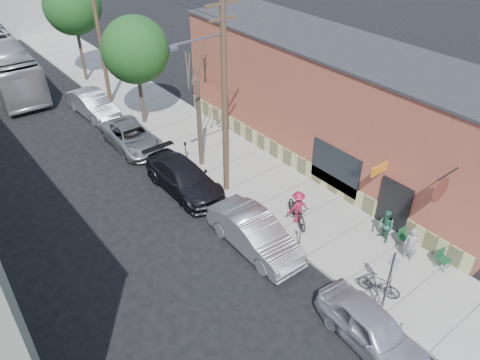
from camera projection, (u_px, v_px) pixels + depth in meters
ground at (270, 281)px, 19.04m from camera, size 120.00×120.00×0.00m
sidewalk at (201, 142)px, 28.26m from camera, size 4.50×58.00×0.15m
cafe_building at (336, 106)px, 25.00m from camera, size 6.60×20.20×6.61m
sign_post at (390, 276)px, 16.80m from camera, size 0.07×0.45×2.80m
parking_meter_near at (300, 232)px, 20.04m from camera, size 0.14×0.14×1.24m
parking_meter_far at (185, 149)px, 25.81m from camera, size 0.14×0.14×1.24m
utility_pole_near at (223, 94)px, 21.16m from camera, size 3.57×0.28×10.00m
utility_pole_far at (98, 27)px, 29.83m from camera, size 1.80×0.28×10.00m
tree_bare at (199, 124)px, 24.71m from camera, size 0.24×0.24×4.96m
tree_leafy_mid at (135, 50)px, 27.59m from camera, size 4.00×4.00×6.74m
tree_leafy_far at (72, 6)px, 33.00m from camera, size 4.04×4.04×7.49m
patio_chair_a at (405, 238)px, 20.34m from camera, size 0.56×0.56×0.88m
patio_chair_b at (444, 259)px, 19.24m from camera, size 0.57×0.57×0.88m
patron_grey at (411, 245)px, 19.38m from camera, size 0.55×0.70×1.68m
patron_green at (385, 226)px, 20.41m from camera, size 0.83×0.94×1.61m
cyclist at (298, 207)px, 21.50m from camera, size 1.18×0.84×1.66m
cyclist_bike at (297, 212)px, 21.65m from camera, size 1.58×2.28×1.13m
parked_bike_a at (379, 285)px, 18.02m from camera, size 1.05×1.73×1.01m
parked_bike_b at (374, 288)px, 17.97m from camera, size 1.39×1.70×0.87m
car_0 at (372, 328)px, 16.22m from camera, size 2.18×4.55×1.50m
car_1 at (255, 233)px, 20.23m from camera, size 1.83×5.01×1.64m
car_2 at (184, 178)px, 23.87m from camera, size 2.14×5.27×1.53m
car_3 at (132, 137)px, 27.52m from camera, size 2.48×5.02×1.37m
car_4 at (93, 105)px, 30.90m from camera, size 1.91×4.85×1.57m
bus at (6, 65)px, 34.38m from camera, size 3.68×12.23×3.36m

